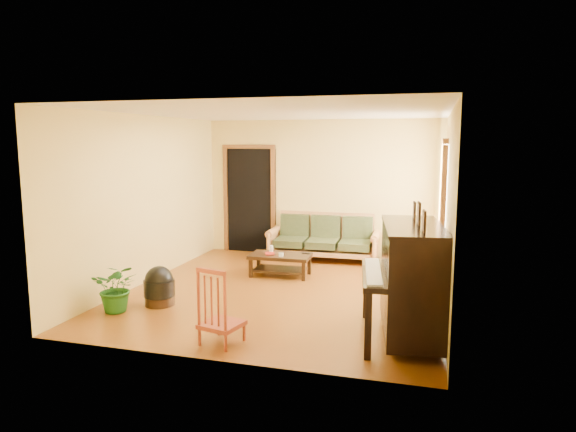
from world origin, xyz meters
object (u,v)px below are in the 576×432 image
(armchair, at_px, (422,266))
(footstool, at_px, (159,291))
(coffee_table, at_px, (280,265))
(ceramic_crock, at_px, (426,258))
(red_chair, at_px, (222,305))
(piano, at_px, (412,282))
(sofa, at_px, (323,237))
(potted_plant, at_px, (117,288))

(armchair, relative_size, footstool, 1.86)
(footstool, bearing_deg, armchair, 25.48)
(coffee_table, relative_size, ceramic_crock, 4.42)
(red_chair, distance_m, ceramic_crock, 4.86)
(red_chair, relative_size, ceramic_crock, 3.88)
(piano, xyz_separation_m, footstool, (-3.32, 0.30, -0.45))
(sofa, bearing_deg, coffee_table, -110.31)
(piano, relative_size, footstool, 3.53)
(potted_plant, bearing_deg, footstool, 45.66)
(ceramic_crock, relative_size, potted_plant, 0.35)
(sofa, bearing_deg, piano, -65.21)
(coffee_table, distance_m, potted_plant, 2.75)
(armchair, xyz_separation_m, ceramic_crock, (0.04, 1.75, -0.28))
(armchair, xyz_separation_m, potted_plant, (-3.78, -2.01, -0.07))
(piano, bearing_deg, red_chair, -168.55)
(ceramic_crock, bearing_deg, sofa, -174.69)
(footstool, height_order, red_chair, red_chair)
(piano, distance_m, footstool, 3.37)
(footstool, bearing_deg, piano, -5.18)
(sofa, distance_m, red_chair, 4.21)
(sofa, relative_size, red_chair, 2.31)
(red_chair, bearing_deg, armchair, 65.09)
(armchair, distance_m, footstool, 3.77)
(sofa, relative_size, footstool, 4.82)
(coffee_table, bearing_deg, ceramic_crock, 32.73)
(sofa, height_order, red_chair, red_chair)
(footstool, height_order, potted_plant, potted_plant)
(sofa, height_order, coffee_table, sofa)
(coffee_table, bearing_deg, red_chair, -86.07)
(coffee_table, height_order, piano, piano)
(coffee_table, height_order, armchair, armchair)
(red_chair, relative_size, potted_plant, 1.35)
(armchair, xyz_separation_m, footstool, (-3.40, -1.62, -0.19))
(armchair, height_order, ceramic_crock, armchair)
(red_chair, bearing_deg, sofa, 99.89)
(coffee_table, xyz_separation_m, potted_plant, (-1.53, -2.29, 0.14))
(coffee_table, distance_m, red_chair, 2.91)
(sofa, height_order, ceramic_crock, sofa)
(piano, xyz_separation_m, red_chair, (-1.98, -0.70, -0.21))
(coffee_table, relative_size, potted_plant, 1.54)
(ceramic_crock, bearing_deg, footstool, -135.60)
(red_chair, height_order, ceramic_crock, red_chair)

